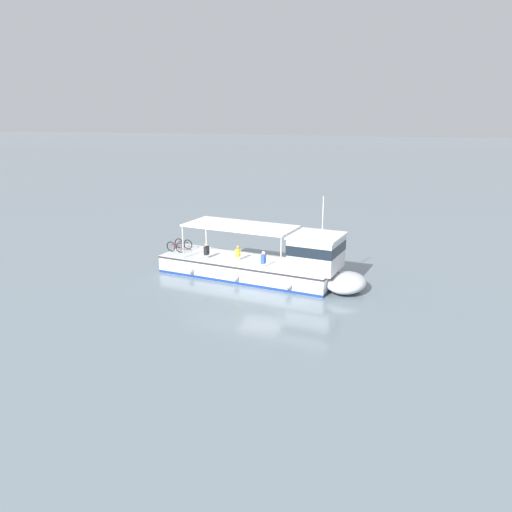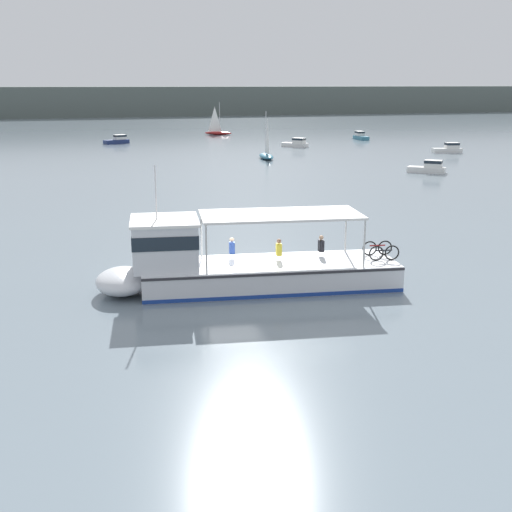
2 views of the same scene
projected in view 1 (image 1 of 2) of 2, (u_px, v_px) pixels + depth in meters
name	position (u px, v px, depth m)	size (l,w,h in m)	color
ground_plane	(262.00, 285.00, 29.17)	(400.00, 400.00, 0.00)	slate
ferry_main	(271.00, 264.00, 29.75)	(13.03, 4.87, 5.32)	silver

